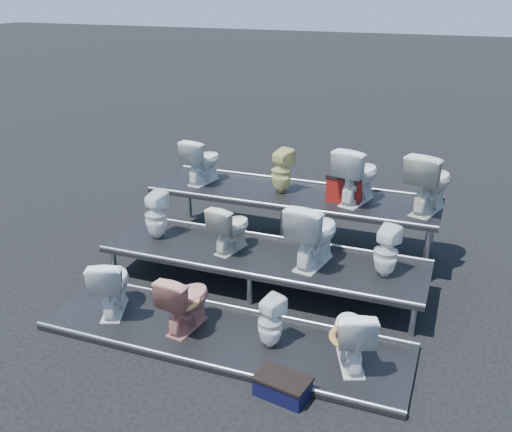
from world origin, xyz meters
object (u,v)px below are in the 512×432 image
(toilet_0, at_px, (111,284))
(toilet_1, at_px, (186,300))
(toilet_8, at_px, (202,160))
(toilet_3, at_px, (352,334))
(toilet_5, at_px, (230,227))
(toilet_6, at_px, (314,233))
(toilet_7, at_px, (386,252))
(toilet_2, at_px, (270,322))
(toilet_4, at_px, (156,215))
(toilet_9, at_px, (281,171))
(step_stool, at_px, (283,388))
(red_crate, at_px, (346,188))
(toilet_10, at_px, (357,174))
(toilet_11, at_px, (430,181))

(toilet_0, xyz_separation_m, toilet_1, (0.99, 0.00, -0.01))
(toilet_8, bearing_deg, toilet_3, 149.05)
(toilet_5, height_order, toilet_6, toilet_6)
(toilet_6, distance_m, toilet_7, 0.90)
(toilet_2, height_order, toilet_6, toilet_6)
(toilet_4, relative_size, toilet_5, 1.02)
(toilet_9, relative_size, step_stool, 1.29)
(red_crate, height_order, step_stool, red_crate)
(toilet_7, bearing_deg, toilet_10, -48.48)
(toilet_11, bearing_deg, toilet_3, 97.28)
(toilet_7, bearing_deg, toilet_6, 15.37)
(toilet_10, distance_m, step_stool, 3.47)
(toilet_0, bearing_deg, toilet_9, -137.13)
(toilet_2, height_order, toilet_9, toilet_9)
(toilet_1, height_order, toilet_3, toilet_3)
(toilet_11, height_order, red_crate, toilet_11)
(toilet_7, bearing_deg, toilet_11, -88.95)
(toilet_6, bearing_deg, toilet_4, 10.51)
(toilet_9, relative_size, red_crate, 1.36)
(toilet_3, xyz_separation_m, toilet_8, (-2.91, 2.60, 0.80))
(toilet_1, bearing_deg, toilet_11, -124.51)
(toilet_10, xyz_separation_m, step_stool, (0.00, -3.26, -1.17))
(toilet_10, bearing_deg, toilet_6, 94.86)
(toilet_0, xyz_separation_m, toilet_7, (3.00, 1.30, 0.35))
(toilet_4, height_order, toilet_11, toilet_11)
(toilet_0, relative_size, toilet_4, 1.10)
(toilet_0, distance_m, toilet_6, 2.52)
(toilet_6, xyz_separation_m, toilet_10, (0.25, 1.30, 0.39))
(toilet_2, distance_m, toilet_11, 3.06)
(toilet_10, relative_size, toilet_11, 0.96)
(toilet_4, xyz_separation_m, red_crate, (2.33, 1.33, 0.24))
(toilet_2, height_order, toilet_4, toilet_4)
(toilet_5, height_order, toilet_11, toilet_11)
(toilet_3, height_order, toilet_8, toilet_8)
(toilet_0, height_order, toilet_3, toilet_0)
(toilet_5, relative_size, toilet_11, 0.77)
(toilet_0, bearing_deg, toilet_7, -178.06)
(toilet_0, height_order, toilet_6, toilet_6)
(toilet_4, relative_size, red_crate, 1.37)
(toilet_3, xyz_separation_m, toilet_9, (-1.64, 2.60, 0.77))
(toilet_0, bearing_deg, step_stool, 142.92)
(toilet_5, bearing_deg, toilet_7, -167.36)
(toilet_0, height_order, toilet_11, toilet_11)
(toilet_9, bearing_deg, toilet_10, -159.66)
(toilet_2, xyz_separation_m, toilet_8, (-2.03, 2.60, 0.85))
(toilet_3, distance_m, toilet_8, 3.98)
(step_stool, bearing_deg, toilet_6, 107.74)
(toilet_2, height_order, red_crate, red_crate)
(toilet_6, height_order, toilet_7, toilet_6)
(toilet_11, bearing_deg, toilet_9, 17.06)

